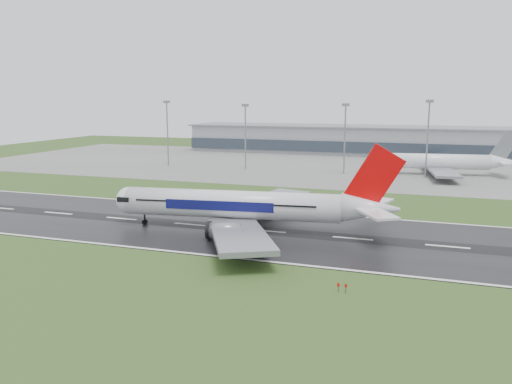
% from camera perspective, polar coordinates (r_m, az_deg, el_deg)
% --- Properties ---
extents(ground, '(520.00, 520.00, 0.00)m').
position_cam_1_polar(ground, '(116.34, 10.78, -5.17)').
color(ground, '#2A4519').
rests_on(ground, ground).
extents(runway, '(400.00, 45.00, 0.10)m').
position_cam_1_polar(runway, '(116.32, 10.78, -5.15)').
color(runway, black).
rests_on(runway, ground).
extents(apron, '(400.00, 130.00, 0.08)m').
position_cam_1_polar(apron, '(238.66, 14.99, 2.61)').
color(apron, slate).
rests_on(apron, ground).
extents(terminal, '(240.00, 36.00, 15.00)m').
position_cam_1_polar(terminal, '(297.49, 15.85, 5.49)').
color(terminal, gray).
rests_on(terminal, ground).
extents(main_airliner, '(76.02, 73.21, 20.16)m').
position_cam_1_polar(main_airliner, '(119.56, -0.56, 0.44)').
color(main_airliner, silver).
rests_on(main_airliner, runway).
extents(parked_airliner, '(66.54, 62.97, 17.56)m').
position_cam_1_polar(parked_airliner, '(222.26, 19.70, 4.10)').
color(parked_airliner, white).
rests_on(parked_airliner, apron).
extents(floodmast_0, '(0.64, 0.64, 28.99)m').
position_cam_1_polar(floodmast_0, '(240.94, -9.89, 6.34)').
color(floodmast_0, gray).
rests_on(floodmast_0, ground).
extents(floodmast_1, '(0.64, 0.64, 27.59)m').
position_cam_1_polar(floodmast_1, '(225.22, -1.20, 6.04)').
color(floodmast_1, gray).
rests_on(floodmast_1, ground).
extents(floodmast_2, '(0.64, 0.64, 27.95)m').
position_cam_1_polar(floodmast_2, '(214.37, 9.92, 5.72)').
color(floodmast_2, gray).
rests_on(floodmast_2, ground).
extents(floodmast_3, '(0.64, 0.64, 29.44)m').
position_cam_1_polar(floodmast_3, '(211.82, 18.67, 5.48)').
color(floodmast_3, gray).
rests_on(floodmast_3, ground).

